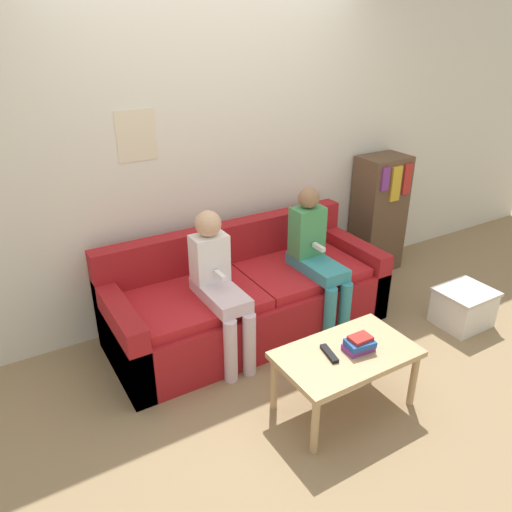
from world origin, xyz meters
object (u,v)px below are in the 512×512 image
object	(u,v)px
couch	(247,299)
person_left	(219,282)
person_right	(316,255)
coffee_table	(346,359)
storage_box	(463,307)
bookshelf	(379,214)
tv_remote	(329,353)

from	to	relation	value
couch	person_left	bearing A→B (deg)	-149.45
person_left	person_right	bearing A→B (deg)	-0.00
coffee_table	storage_box	xyz separation A→B (m)	(1.40, 0.23, -0.20)
couch	bookshelf	xyz separation A→B (m)	(1.58, 0.30, 0.28)
person_left	storage_box	distance (m)	1.95
tv_remote	coffee_table	bearing A→B (deg)	-3.50
person_right	bookshelf	bearing A→B (deg)	24.09
couch	bookshelf	size ratio (longest dim) A/B	1.92
person_right	storage_box	distance (m)	1.25
person_right	tv_remote	xyz separation A→B (m)	(-0.52, -0.82, -0.18)
couch	person_right	xyz separation A→B (m)	(0.49, -0.19, 0.33)
coffee_table	person_right	bearing A→B (deg)	64.32
couch	bookshelf	bearing A→B (deg)	10.66
couch	coffee_table	world-z (taller)	couch
tv_remote	storage_box	world-z (taller)	tv_remote
bookshelf	couch	bearing A→B (deg)	-169.34
coffee_table	person_left	size ratio (longest dim) A/B	0.79
person_right	tv_remote	world-z (taller)	person_right
couch	tv_remote	distance (m)	1.02
couch	tv_remote	size ratio (longest dim) A/B	11.90
person_left	bookshelf	distance (m)	1.97
person_right	coffee_table	bearing A→B (deg)	-115.68
person_left	tv_remote	bearing A→B (deg)	-70.12
person_left	bookshelf	world-z (taller)	bookshelf
tv_remote	bookshelf	xyz separation A→B (m)	(1.61, 1.31, 0.13)
coffee_table	person_right	xyz separation A→B (m)	(0.41, 0.85, 0.24)
couch	bookshelf	world-z (taller)	bookshelf
bookshelf	storage_box	size ratio (longest dim) A/B	2.66
couch	person_right	world-z (taller)	person_right
couch	bookshelf	distance (m)	1.63
couch	storage_box	world-z (taller)	couch
coffee_table	person_left	xyz separation A→B (m)	(-0.40, 0.85, 0.24)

